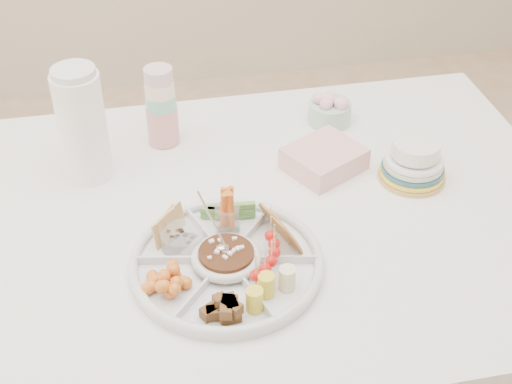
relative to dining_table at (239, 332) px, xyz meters
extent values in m
cube|color=white|center=(0.00, 0.00, 0.00)|extent=(1.52, 1.02, 0.76)
cylinder|color=white|center=(-0.05, -0.16, 0.40)|extent=(0.45, 0.45, 0.04)
cylinder|color=#3F2318|center=(-0.05, -0.16, 0.41)|extent=(0.13, 0.13, 0.04)
cylinder|color=#B5D1B2|center=(-0.13, 0.32, 0.49)|extent=(0.10, 0.10, 0.21)
cylinder|color=white|center=(-0.31, 0.22, 0.52)|extent=(0.11, 0.11, 0.28)
cylinder|color=#8EB09F|center=(0.30, 0.33, 0.42)|extent=(0.14, 0.14, 0.08)
cube|color=beige|center=(0.23, 0.13, 0.41)|extent=(0.21, 0.20, 0.05)
cylinder|color=yellow|center=(0.42, 0.05, 0.43)|extent=(0.16, 0.16, 0.10)
camera|label=1|loc=(-0.20, -1.18, 1.37)|focal=50.00mm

